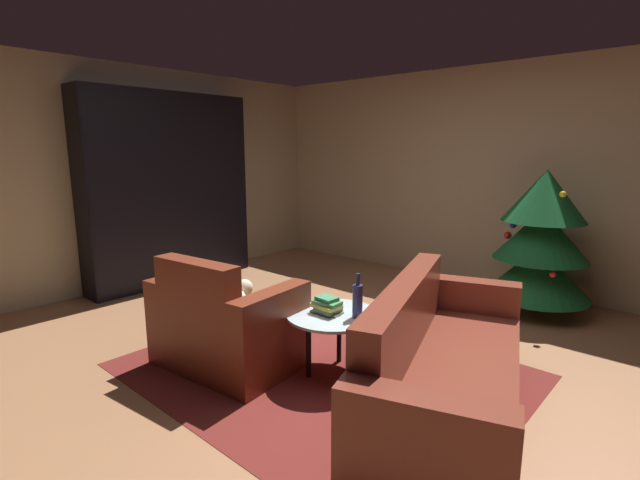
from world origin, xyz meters
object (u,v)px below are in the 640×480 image
(couch_red, at_px, (443,374))
(coffee_table, at_px, (333,320))
(bookshelf_unit, at_px, (178,190))
(book_stack_on_table, at_px, (327,306))
(bottle_on_table, at_px, (357,300))
(armchair_red, at_px, (225,326))
(decorated_tree, at_px, (541,240))

(couch_red, distance_m, coffee_table, 0.86)
(bookshelf_unit, relative_size, couch_red, 1.06)
(couch_red, distance_m, book_stack_on_table, 0.91)
(bottle_on_table, bearing_deg, bookshelf_unit, 169.50)
(armchair_red, bearing_deg, book_stack_on_table, 32.25)
(armchair_red, height_order, bottle_on_table, armchair_red)
(couch_red, height_order, book_stack_on_table, couch_red)
(bookshelf_unit, bearing_deg, couch_red, -9.37)
(coffee_table, relative_size, bottle_on_table, 2.13)
(coffee_table, bearing_deg, armchair_red, -147.27)
(armchair_red, bearing_deg, coffee_table, 32.73)
(armchair_red, height_order, coffee_table, armchair_red)
(bookshelf_unit, relative_size, coffee_table, 3.35)
(book_stack_on_table, bearing_deg, decorated_tree, 73.09)
(bookshelf_unit, xyz_separation_m, book_stack_on_table, (2.93, -0.66, -0.59))
(bookshelf_unit, distance_m, armchair_red, 2.64)
(coffee_table, bearing_deg, couch_red, 0.28)
(armchair_red, xyz_separation_m, book_stack_on_table, (0.64, 0.41, 0.20))
(coffee_table, relative_size, book_stack_on_table, 2.92)
(bookshelf_unit, relative_size, bottle_on_table, 7.12)
(couch_red, bearing_deg, book_stack_on_table, -177.93)
(bookshelf_unit, bearing_deg, decorated_tree, 24.75)
(bottle_on_table, bearing_deg, armchair_red, -150.22)
(armchair_red, distance_m, decorated_tree, 3.09)
(armchair_red, relative_size, book_stack_on_table, 4.77)
(bookshelf_unit, distance_m, decorated_tree, 4.02)
(armchair_red, distance_m, couch_red, 1.59)
(bookshelf_unit, xyz_separation_m, bottle_on_table, (3.13, -0.58, -0.52))
(bookshelf_unit, xyz_separation_m, armchair_red, (2.28, -1.07, -0.80))
(book_stack_on_table, bearing_deg, bottle_on_table, 21.24)
(bookshelf_unit, height_order, book_stack_on_table, bookshelf_unit)
(bottle_on_table, xyz_separation_m, decorated_tree, (0.51, 2.26, 0.15))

